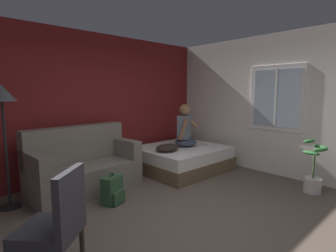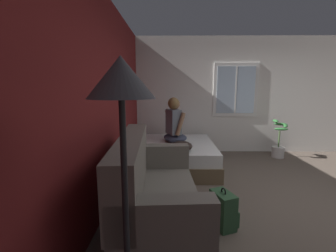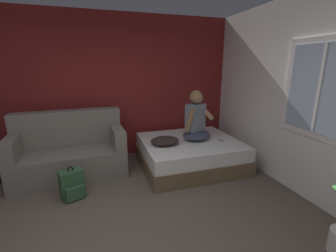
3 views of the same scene
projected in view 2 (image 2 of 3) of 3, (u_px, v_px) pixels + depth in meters
The scene contains 11 objects.
ground_plane at pixel (320, 210), 2.87m from camera, with size 40.00×40.00×0.00m, color brown.
wall_back_accent at pixel (96, 104), 2.67m from camera, with size 10.34×0.16×2.70m, color maroon.
wall_side_with_window at pixel (251, 96), 5.35m from camera, with size 0.19×6.85×2.70m.
bed at pixel (175, 155), 4.40m from camera, with size 1.71×1.52×0.48m.
couch at pixel (153, 196), 2.40m from camera, with size 1.75×0.92×1.04m.
person_seated at pixel (174, 124), 4.41m from camera, with size 0.66×0.62×0.88m.
backpack at pixel (224, 210), 2.49m from camera, with size 0.34×0.31×0.46m.
throw_pillow at pixel (182, 146), 3.85m from camera, with size 0.48×0.36×0.14m, color #2D231E.
cell_phone at pixel (183, 137), 4.85m from camera, with size 0.07×0.14×0.01m, color #B7B7BC.
floor_lamp at pixel (122, 108), 1.18m from camera, with size 0.36×0.36×1.70m.
potted_plant at pixel (279, 144), 4.98m from camera, with size 0.39×0.37×0.85m.
Camera 2 is at (-2.67, 1.92, 1.54)m, focal length 24.00 mm.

